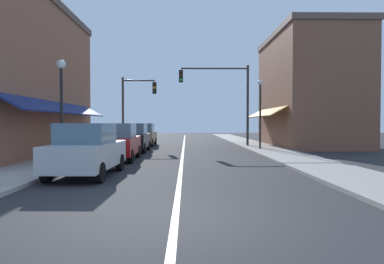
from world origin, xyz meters
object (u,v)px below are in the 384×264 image
(parked_car_far_left, at_px, (144,135))
(street_lamp_right_mid, at_px, (260,103))
(parked_car_third_left, at_px, (133,138))
(traffic_signal_left_corner, at_px, (134,101))
(street_lamp_left_near, at_px, (61,94))
(traffic_signal_mast_arm, at_px, (225,91))
(parked_car_nearest_left, at_px, (87,150))
(parked_car_second_left, at_px, (118,142))

(parked_car_far_left, relative_size, street_lamp_right_mid, 0.89)
(parked_car_third_left, xyz_separation_m, traffic_signal_left_corner, (-0.83, 5.81, 2.66))
(street_lamp_left_near, relative_size, street_lamp_right_mid, 0.95)
(traffic_signal_mast_arm, distance_m, traffic_signal_left_corner, 7.17)
(traffic_signal_left_corner, bearing_deg, street_lamp_right_mid, -28.65)
(parked_car_far_left, bearing_deg, traffic_signal_mast_arm, -13.75)
(parked_car_far_left, distance_m, street_lamp_left_near, 13.33)
(parked_car_nearest_left, relative_size, street_lamp_right_mid, 0.90)
(parked_car_nearest_left, relative_size, parked_car_far_left, 1.01)
(parked_car_nearest_left, xyz_separation_m, street_lamp_left_near, (-1.79, 2.63, 2.09))
(parked_car_third_left, xyz_separation_m, parked_car_far_left, (-0.10, 5.80, 0.00))
(parked_car_second_left, bearing_deg, parked_car_far_left, 89.33)
(parked_car_second_left, distance_m, parked_car_far_left, 10.72)
(parked_car_far_left, xyz_separation_m, traffic_signal_mast_arm, (6.24, -1.56, 3.28))
(parked_car_third_left, bearing_deg, traffic_signal_left_corner, 97.68)
(parked_car_third_left, relative_size, street_lamp_right_mid, 0.89)
(traffic_signal_mast_arm, bearing_deg, parked_car_far_left, 165.92)
(parked_car_second_left, height_order, street_lamp_left_near, street_lamp_left_near)
(parked_car_nearest_left, distance_m, parked_car_far_left, 15.68)
(parked_car_third_left, xyz_separation_m, street_lamp_right_mid, (8.10, 0.93, 2.24))
(parked_car_nearest_left, relative_size, parked_car_third_left, 1.01)
(parked_car_far_left, xyz_separation_m, street_lamp_right_mid, (8.20, -4.86, 2.24))
(parked_car_second_left, distance_m, parked_car_third_left, 4.92)
(parked_car_second_left, distance_m, street_lamp_left_near, 3.63)
(parked_car_far_left, xyz_separation_m, traffic_signal_left_corner, (-0.73, 0.01, 2.66))
(parked_car_third_left, bearing_deg, parked_car_far_left, 90.53)
(parked_car_nearest_left, bearing_deg, parked_car_far_left, 91.87)
(traffic_signal_mast_arm, height_order, street_lamp_right_mid, traffic_signal_mast_arm)
(parked_car_far_left, distance_m, street_lamp_right_mid, 9.79)
(street_lamp_left_near, bearing_deg, traffic_signal_mast_arm, 55.28)
(street_lamp_left_near, bearing_deg, parked_car_second_left, 51.82)
(parked_car_second_left, relative_size, traffic_signal_mast_arm, 0.68)
(parked_car_nearest_left, xyz_separation_m, parked_car_second_left, (0.04, 4.96, 0.00))
(parked_car_nearest_left, distance_m, parked_car_second_left, 4.96)
(parked_car_far_left, relative_size, traffic_signal_left_corner, 0.76)
(parked_car_third_left, relative_size, parked_car_far_left, 1.00)
(parked_car_nearest_left, bearing_deg, traffic_signal_mast_arm, 68.00)
(parked_car_second_left, height_order, street_lamp_right_mid, street_lamp_right_mid)
(parked_car_second_left, relative_size, traffic_signal_left_corner, 0.77)
(street_lamp_left_near, bearing_deg, traffic_signal_left_corner, 85.68)
(parked_car_nearest_left, height_order, parked_car_third_left, same)
(parked_car_second_left, relative_size, parked_car_far_left, 1.01)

